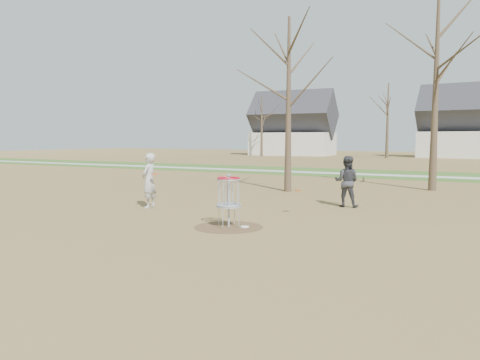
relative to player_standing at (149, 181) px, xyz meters
name	(u,v)px	position (x,y,z in m)	size (l,w,h in m)	color
ground	(229,227)	(4.09, -1.70, -0.91)	(160.00, 160.00, 0.00)	brown
green_band	(392,174)	(4.09, 19.30, -0.91)	(160.00, 8.00, 0.01)	#2D5119
footpath	(389,175)	(4.09, 18.30, -0.90)	(160.00, 1.50, 0.01)	#9E9E99
dirt_circle	(229,227)	(4.09, -1.70, -0.91)	(1.80, 1.80, 0.01)	#47331E
player_standing	(149,181)	(0.00, 0.00, 0.00)	(0.67, 0.44, 1.82)	#AEAEAE
player_throwing	(347,182)	(5.70, 3.43, -0.05)	(0.84, 0.65, 1.72)	#313236
disc_grounded	(245,227)	(4.47, -1.53, -0.89)	(0.22, 0.22, 0.02)	white
discs_in_play	(227,182)	(2.73, 0.51, 0.03)	(4.75, 1.45, 0.46)	#DD4F0B
disc_golf_basket	(229,192)	(4.09, -1.70, 0.00)	(0.64, 0.64, 1.35)	#9EA3AD
bare_trees	(448,105)	(5.87, 34.09, 4.43)	(52.62, 44.98, 9.00)	#382B1E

